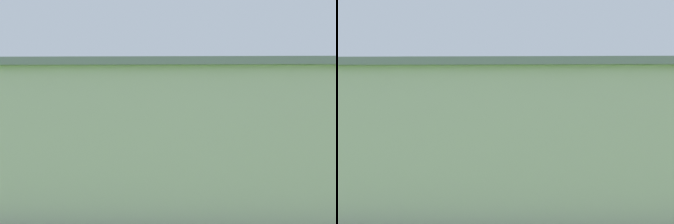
% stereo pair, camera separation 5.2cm
% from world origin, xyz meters
% --- Properties ---
extents(ground_plane, '(400.00, 400.00, 0.00)m').
position_xyz_m(ground_plane, '(0.00, 0.00, 0.00)').
color(ground_plane, '#3D6628').
extents(hangar, '(30.32, 16.92, 7.70)m').
position_xyz_m(hangar, '(-5.10, 40.83, 3.86)').
color(hangar, beige).
rests_on(hangar, ground_plane).
extents(biplane, '(8.75, 7.83, 4.14)m').
position_xyz_m(biplane, '(-0.71, 3.71, 6.30)').
color(biplane, silver).
extents(car_grey, '(2.51, 4.80, 1.57)m').
position_xyz_m(car_grey, '(-18.12, 27.79, 0.82)').
color(car_grey, slate).
rests_on(car_grey, ground_plane).
extents(car_black, '(2.29, 4.49, 1.53)m').
position_xyz_m(car_black, '(7.66, 26.46, 0.80)').
color(car_black, black).
rests_on(car_black, ground_plane).
extents(car_yellow, '(2.26, 4.71, 1.58)m').
position_xyz_m(car_yellow, '(14.72, 27.85, 0.82)').
color(car_yellow, gold).
rests_on(car_yellow, ground_plane).
extents(person_walking_on_apron, '(0.49, 0.49, 1.70)m').
position_xyz_m(person_walking_on_apron, '(-0.20, 25.23, 0.85)').
color(person_walking_on_apron, navy).
rests_on(person_walking_on_apron, ground_plane).
extents(person_near_hangar_door, '(0.43, 0.43, 1.63)m').
position_xyz_m(person_near_hangar_door, '(5.46, 23.77, 0.81)').
color(person_near_hangar_door, navy).
rests_on(person_near_hangar_door, ground_plane).
extents(person_by_parked_cars, '(0.54, 0.54, 1.74)m').
position_xyz_m(person_by_parked_cars, '(-17.95, 22.89, 0.87)').
color(person_by_parked_cars, '#72338C').
rests_on(person_by_parked_cars, ground_plane).
extents(windsock, '(1.41, 1.38, 6.77)m').
position_xyz_m(windsock, '(12.91, 0.46, 5.94)').
color(windsock, silver).
rests_on(windsock, ground_plane).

